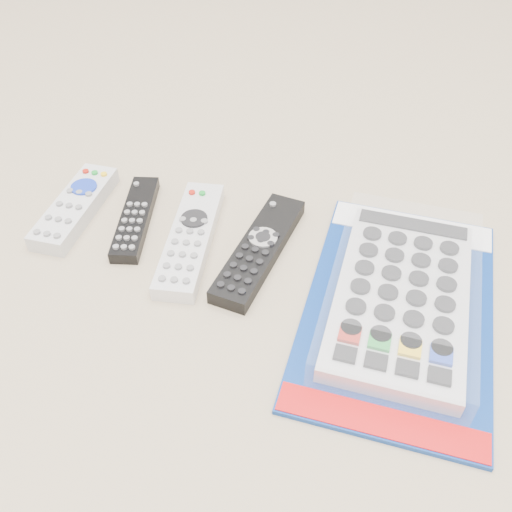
% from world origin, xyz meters
% --- Properties ---
extents(remote_small_grey, '(0.05, 0.17, 0.03)m').
position_xyz_m(remote_small_grey, '(-0.23, 0.03, 0.01)').
color(remote_small_grey, '#BCBCBE').
rests_on(remote_small_grey, ground).
extents(remote_slim_black, '(0.07, 0.17, 0.02)m').
position_xyz_m(remote_slim_black, '(-0.14, 0.04, 0.01)').
color(remote_slim_black, black).
rests_on(remote_slim_black, ground).
extents(remote_silver_dvd, '(0.08, 0.21, 0.02)m').
position_xyz_m(remote_silver_dvd, '(-0.05, 0.02, 0.01)').
color(remote_silver_dvd, silver).
rests_on(remote_silver_dvd, ground).
extents(remote_large_black, '(0.08, 0.21, 0.02)m').
position_xyz_m(remote_large_black, '(0.04, 0.02, 0.01)').
color(remote_large_black, black).
rests_on(remote_large_black, ground).
extents(jumbo_remote_packaged, '(0.22, 0.35, 0.05)m').
position_xyz_m(jumbo_remote_packaged, '(0.22, -0.03, 0.02)').
color(jumbo_remote_packaged, navy).
rests_on(jumbo_remote_packaged, ground).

